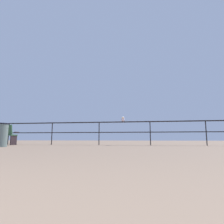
# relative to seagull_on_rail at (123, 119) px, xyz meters

# --- Properties ---
(pier_railing) EXTENTS (21.69, 0.05, 1.10)m
(pier_railing) POSITION_rel_seagull_on_rail_xyz_m (0.05, 0.02, -0.38)
(pier_railing) COLOR black
(pier_railing) RESTS_ON ground_plane
(seagull_on_rail) EXTENTS (0.20, 0.46, 0.22)m
(seagull_on_rail) POSITION_rel_seagull_on_rail_xyz_m (0.00, 0.00, 0.00)
(seagull_on_rail) COLOR silver
(seagull_on_rail) RESTS_ON pier_railing
(trash_bin) EXTENTS (0.47, 0.47, 0.86)m
(trash_bin) POSITION_rel_seagull_on_rail_xyz_m (-4.23, -2.55, -0.77)
(trash_bin) COLOR slate
(trash_bin) RESTS_ON ground_plane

